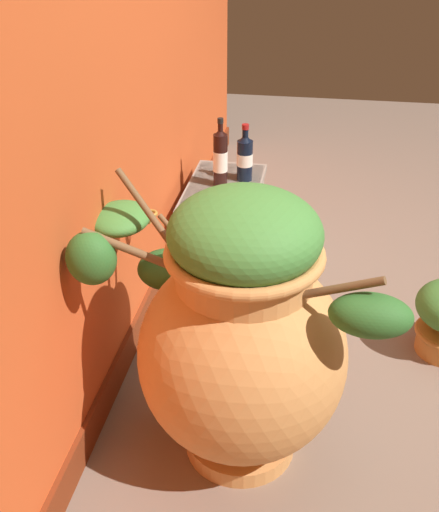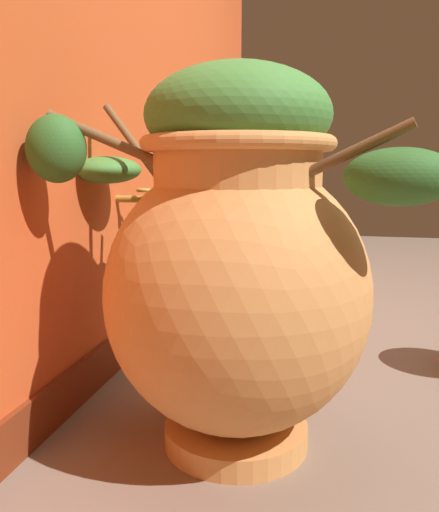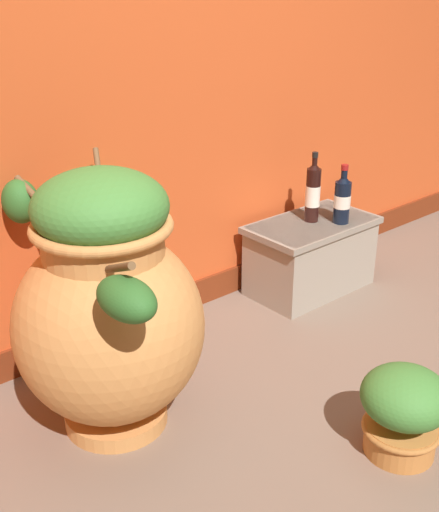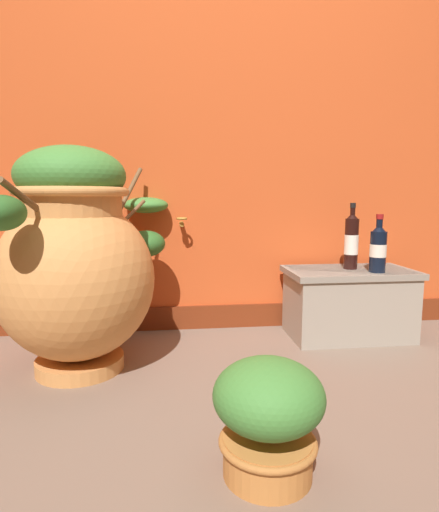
{
  "view_description": "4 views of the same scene",
  "coord_description": "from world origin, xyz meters",
  "px_view_note": "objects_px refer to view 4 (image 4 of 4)",
  "views": [
    {
      "loc": [
        -2.09,
        0.43,
        1.59
      ],
      "look_at": [
        -0.08,
        0.77,
        0.4
      ],
      "focal_mm": 43.56,
      "sensor_mm": 36.0,
      "label": 1
    },
    {
      "loc": [
        -1.82,
        0.39,
        0.69
      ],
      "look_at": [
        0.06,
        0.8,
        0.36
      ],
      "focal_mm": 36.4,
      "sensor_mm": 36.0,
      "label": 2
    },
    {
      "loc": [
        -1.57,
        -1.05,
        1.47
      ],
      "look_at": [
        -0.1,
        0.68,
        0.46
      ],
      "focal_mm": 45.69,
      "sensor_mm": 36.0,
      "label": 3
    },
    {
      "loc": [
        -0.25,
        -1.1,
        0.72
      ],
      "look_at": [
        -0.03,
        0.73,
        0.45
      ],
      "focal_mm": 28.83,
      "sensor_mm": 36.0,
      "label": 4
    }
  ],
  "objects_px": {
    "wine_bottle_left": "(378,247)",
    "wine_bottle_middle": "(351,240)",
    "potted_shrub": "(268,414)",
    "terracotta_urn": "(77,261)"
  },
  "relations": [
    {
      "from": "terracotta_urn",
      "to": "wine_bottle_middle",
      "type": "height_order",
      "value": "terracotta_urn"
    },
    {
      "from": "wine_bottle_left",
      "to": "wine_bottle_middle",
      "type": "relative_size",
      "value": 0.84
    },
    {
      "from": "terracotta_urn",
      "to": "wine_bottle_middle",
      "type": "relative_size",
      "value": 2.93
    },
    {
      "from": "wine_bottle_middle",
      "to": "potted_shrub",
      "type": "height_order",
      "value": "wine_bottle_middle"
    },
    {
      "from": "wine_bottle_left",
      "to": "wine_bottle_middle",
      "type": "distance_m",
      "value": 0.14
    },
    {
      "from": "wine_bottle_left",
      "to": "potted_shrub",
      "type": "height_order",
      "value": "wine_bottle_left"
    },
    {
      "from": "wine_bottle_middle",
      "to": "potted_shrub",
      "type": "bearing_deg",
      "value": -123.35
    },
    {
      "from": "terracotta_urn",
      "to": "potted_shrub",
      "type": "bearing_deg",
      "value": -50.37
    },
    {
      "from": "wine_bottle_left",
      "to": "potted_shrub",
      "type": "xyz_separation_m",
      "value": [
        -0.76,
        -0.92,
        -0.31
      ]
    },
    {
      "from": "potted_shrub",
      "to": "wine_bottle_left",
      "type": "bearing_deg",
      "value": 50.25
    }
  ]
}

